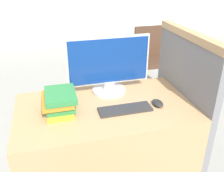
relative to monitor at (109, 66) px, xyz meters
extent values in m
cube|color=tan|center=(-0.08, -0.21, -0.59)|extent=(1.18, 0.68, 0.77)
cube|color=slate|center=(0.53, -0.16, -0.38)|extent=(0.05, 0.78, 1.17)
cube|color=tan|center=(0.53, -0.16, 0.23)|extent=(0.07, 0.78, 0.05)
cylinder|color=silver|center=(0.00, 0.00, -0.19)|extent=(0.25, 0.25, 0.02)
cylinder|color=silver|center=(0.00, 0.00, -0.15)|extent=(0.08, 0.08, 0.06)
cube|color=silver|center=(0.00, 0.00, 0.04)|extent=(0.60, 0.01, 0.35)
cube|color=navy|center=(0.00, 0.00, 0.04)|extent=(0.57, 0.02, 0.32)
cube|color=#2D2D2D|center=(0.03, -0.29, -0.20)|extent=(0.35, 0.12, 0.02)
ellipsoid|color=#262626|center=(0.27, -0.28, -0.19)|extent=(0.07, 0.11, 0.03)
cube|color=gold|center=(-0.38, -0.20, -0.19)|extent=(0.17, 0.25, 0.02)
cube|color=#2D7F42|center=(-0.37, -0.18, -0.16)|extent=(0.18, 0.23, 0.04)
cube|color=orange|center=(-0.39, -0.18, -0.12)|extent=(0.19, 0.25, 0.03)
cube|color=#2D7F42|center=(-0.37, -0.19, -0.09)|extent=(0.19, 0.25, 0.04)
cylinder|color=#4C3323|center=(0.77, 1.11, -0.76)|extent=(0.04, 0.04, 0.43)
cylinder|color=#4C3323|center=(1.15, 1.11, -0.76)|extent=(0.04, 0.04, 0.43)
cylinder|color=#4C3323|center=(0.77, 1.49, -0.76)|extent=(0.04, 0.04, 0.43)
cylinder|color=#4C3323|center=(1.15, 1.49, -0.76)|extent=(0.04, 0.04, 0.43)
cube|color=#4C3323|center=(0.96, 1.30, -0.52)|extent=(0.44, 0.44, 0.05)
cube|color=#4C3323|center=(0.96, 1.50, -0.29)|extent=(0.44, 0.04, 0.41)
camera|label=1|loc=(-0.41, -1.62, 0.66)|focal=40.00mm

